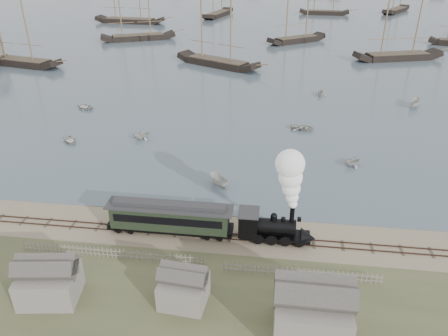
# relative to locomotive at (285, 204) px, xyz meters

# --- Properties ---
(ground) EXTENTS (600.00, 600.00, 0.00)m
(ground) POSITION_rel_locomotive_xyz_m (-10.61, 2.00, -4.72)
(ground) COLOR gray
(ground) RESTS_ON ground
(harbor_water) EXTENTS (600.00, 336.00, 0.06)m
(harbor_water) POSITION_rel_locomotive_xyz_m (-10.61, 172.00, -4.69)
(harbor_water) COLOR #40525C
(harbor_water) RESTS_ON ground
(rail_track) EXTENTS (120.00, 1.80, 0.16)m
(rail_track) POSITION_rel_locomotive_xyz_m (-10.61, 0.00, -4.68)
(rail_track) COLOR #3D2921
(rail_track) RESTS_ON ground
(picket_fence_west) EXTENTS (19.00, 0.10, 1.20)m
(picket_fence_west) POSITION_rel_locomotive_xyz_m (-17.11, -5.00, -4.72)
(picket_fence_west) COLOR slate
(picket_fence_west) RESTS_ON ground
(picket_fence_east) EXTENTS (15.00, 0.10, 1.20)m
(picket_fence_east) POSITION_rel_locomotive_xyz_m (1.89, -5.50, -4.72)
(picket_fence_east) COLOR slate
(picket_fence_east) RESTS_ON ground
(shed_left) EXTENTS (5.00, 4.00, 4.10)m
(shed_left) POSITION_rel_locomotive_xyz_m (-20.61, -11.00, -4.72)
(shed_left) COLOR slate
(shed_left) RESTS_ON ground
(shed_mid) EXTENTS (4.00, 3.50, 3.60)m
(shed_mid) POSITION_rel_locomotive_xyz_m (-8.61, -10.00, -4.72)
(shed_mid) COLOR slate
(shed_mid) RESTS_ON ground
(shed_right) EXTENTS (6.00, 5.00, 5.10)m
(shed_right) POSITION_rel_locomotive_xyz_m (2.39, -12.00, -4.72)
(shed_right) COLOR slate
(shed_right) RESTS_ON ground
(locomotive) EXTENTS (8.23, 3.07, 10.25)m
(locomotive) POSITION_rel_locomotive_xyz_m (0.00, 0.00, 0.00)
(locomotive) COLOR black
(locomotive) RESTS_ON ground
(passenger_coach) EXTENTS (13.75, 2.65, 3.34)m
(passenger_coach) POSITION_rel_locomotive_xyz_m (-12.24, 0.00, -2.60)
(passenger_coach) COLOR black
(passenger_coach) RESTS_ON ground
(beached_dinghy) EXTENTS (4.64, 4.88, 0.82)m
(beached_dinghy) POSITION_rel_locomotive_xyz_m (-12.02, 3.18, -4.30)
(beached_dinghy) COLOR beige
(beached_dinghy) RESTS_ON ground
(rowboat_0) EXTENTS (4.07, 4.01, 0.69)m
(rowboat_0) POSITION_rel_locomotive_xyz_m (-33.88, 21.52, -4.31)
(rowboat_0) COLOR beige
(rowboat_0) RESTS_ON harbor_water
(rowboat_1) EXTENTS (3.84, 3.85, 1.54)m
(rowboat_1) POSITION_rel_locomotive_xyz_m (-22.91, 24.27, -3.89)
(rowboat_1) COLOR beige
(rowboat_1) RESTS_ON harbor_water
(rowboat_2) EXTENTS (3.55, 3.44, 1.39)m
(rowboat_2) POSITION_rel_locomotive_xyz_m (-8.40, 10.82, -3.96)
(rowboat_2) COLOR beige
(rowboat_2) RESTS_ON harbor_water
(rowboat_3) EXTENTS (3.53, 4.44, 0.83)m
(rowboat_3) POSITION_rel_locomotive_xyz_m (3.07, 31.43, -4.24)
(rowboat_3) COLOR beige
(rowboat_3) RESTS_ON harbor_water
(rowboat_4) EXTENTS (3.62, 3.70, 1.48)m
(rowboat_4) POSITION_rel_locomotive_xyz_m (9.74, 18.93, -3.92)
(rowboat_4) COLOR beige
(rowboat_4) RESTS_ON harbor_water
(rowboat_5) EXTENTS (4.29, 3.03, 1.55)m
(rowboat_5) POSITION_rel_locomotive_xyz_m (24.78, 45.63, -3.88)
(rowboat_5) COLOR beige
(rowboat_5) RESTS_ON harbor_water
(rowboat_6) EXTENTS (4.11, 4.53, 0.77)m
(rowboat_6) POSITION_rel_locomotive_xyz_m (-37.91, 36.71, -4.27)
(rowboat_6) COLOR beige
(rowboat_6) RESTS_ON harbor_water
(rowboat_7) EXTENTS (3.11, 2.79, 1.45)m
(rowboat_7) POSITION_rel_locomotive_xyz_m (7.29, 50.40, -3.93)
(rowboat_7) COLOR beige
(rowboat_7) RESTS_ON harbor_water
(schooner_0) EXTENTS (23.42, 10.32, 20.00)m
(schooner_0) POSITION_rel_locomotive_xyz_m (-67.06, 65.28, 5.34)
(schooner_0) COLOR black
(schooner_0) RESTS_ON harbor_water
(schooner_1) EXTENTS (23.48, 14.44, 20.00)m
(schooner_1) POSITION_rel_locomotive_xyz_m (-46.84, 99.86, 5.34)
(schooner_1) COLOR black
(schooner_1) RESTS_ON harbor_water
(schooner_2) EXTENTS (23.09, 15.79, 20.00)m
(schooner_2) POSITION_rel_locomotive_xyz_m (-17.20, 71.30, 5.34)
(schooner_2) COLOR black
(schooner_2) RESTS_ON harbor_water
(schooner_3) EXTENTS (18.87, 15.73, 20.00)m
(schooner_3) POSITION_rel_locomotive_xyz_m (3.31, 102.60, 5.34)
(schooner_3) COLOR black
(schooner_3) RESTS_ON harbor_water
(schooner_4) EXTENTS (24.50, 12.44, 20.00)m
(schooner_4) POSITION_rel_locomotive_xyz_m (29.76, 83.97, 5.34)
(schooner_4) COLOR black
(schooner_4) RESTS_ON harbor_water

